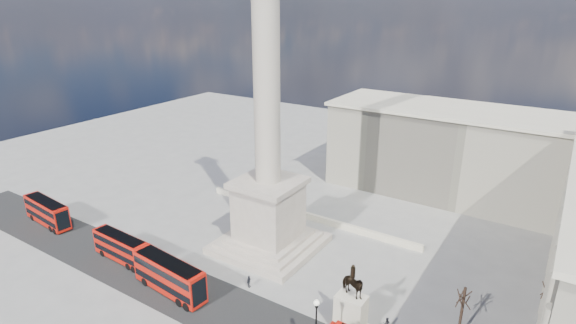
# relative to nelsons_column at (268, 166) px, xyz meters

# --- Properties ---
(ground) EXTENTS (180.00, 180.00, 0.00)m
(ground) POSITION_rel_nelsons_column_xyz_m (0.00, -5.00, -12.92)
(ground) COLOR gray
(ground) RESTS_ON ground
(asphalt_road) EXTENTS (120.00, 9.00, 0.01)m
(asphalt_road) POSITION_rel_nelsons_column_xyz_m (5.00, -15.00, -12.91)
(asphalt_road) COLOR #272727
(asphalt_road) RESTS_ON ground
(nelsons_column) EXTENTS (14.00, 14.00, 49.85)m
(nelsons_column) POSITION_rel_nelsons_column_xyz_m (0.00, 0.00, 0.00)
(nelsons_column) COLOR #B0A292
(nelsons_column) RESTS_ON ground
(balustrade_wall) EXTENTS (40.00, 0.60, 1.10)m
(balustrade_wall) POSITION_rel_nelsons_column_xyz_m (0.00, 11.00, -12.37)
(balustrade_wall) COLOR beige
(balustrade_wall) RESTS_ON ground
(building_northeast) EXTENTS (51.00, 17.00, 16.60)m
(building_northeast) POSITION_rel_nelsons_column_xyz_m (20.00, 35.00, -4.59)
(building_northeast) COLOR #C0B99D
(building_northeast) RESTS_ON ground
(red_bus_a) EXTENTS (9.81, 2.64, 3.95)m
(red_bus_a) POSITION_rel_nelsons_column_xyz_m (-15.38, -14.47, -10.85)
(red_bus_a) COLOR red
(red_bus_a) RESTS_ON ground
(red_bus_b) EXTENTS (11.41, 3.53, 4.55)m
(red_bus_b) POSITION_rel_nelsons_column_xyz_m (-4.00, -15.97, -10.53)
(red_bus_b) COLOR red
(red_bus_b) RESTS_ON ground
(red_bus_e) EXTENTS (10.68, 3.30, 4.26)m
(red_bus_e) POSITION_rel_nelsons_column_xyz_m (-34.75, -13.97, -10.68)
(red_bus_e) COLOR red
(red_bus_e) RESTS_ON ground
(victorian_lamp) EXTENTS (0.61, 0.61, 7.10)m
(victorian_lamp) POSITION_rel_nelsons_column_xyz_m (16.87, -15.59, -8.74)
(victorian_lamp) COLOR black
(victorian_lamp) RESTS_ON ground
(equestrian_statue) EXTENTS (4.10, 3.07, 8.50)m
(equestrian_statue) POSITION_rel_nelsons_column_xyz_m (18.08, -9.90, -9.95)
(equestrian_statue) COLOR beige
(equestrian_statue) RESTS_ON ground
(bare_tree_mid) EXTENTS (1.85, 1.85, 7.00)m
(bare_tree_mid) POSITION_rel_nelsons_column_xyz_m (28.65, -4.77, -7.40)
(bare_tree_mid) COLOR #332319
(bare_tree_mid) RESTS_ON ground
(bare_tree_far) EXTENTS (1.68, 1.68, 6.84)m
(bare_tree_far) POSITION_rel_nelsons_column_xyz_m (36.09, 1.91, -7.52)
(bare_tree_far) COLOR #332319
(bare_tree_far) RESTS_ON ground
(pedestrian_standing) EXTENTS (0.94, 0.83, 1.62)m
(pedestrian_standing) POSITION_rel_nelsons_column_xyz_m (21.52, -7.63, -12.11)
(pedestrian_standing) COLOR black
(pedestrian_standing) RESTS_ON ground
(pedestrian_crossing) EXTENTS (0.61, 1.05, 1.68)m
(pedestrian_crossing) POSITION_rel_nelsons_column_xyz_m (3.64, -9.70, -12.08)
(pedestrian_crossing) COLOR black
(pedestrian_crossing) RESTS_ON ground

